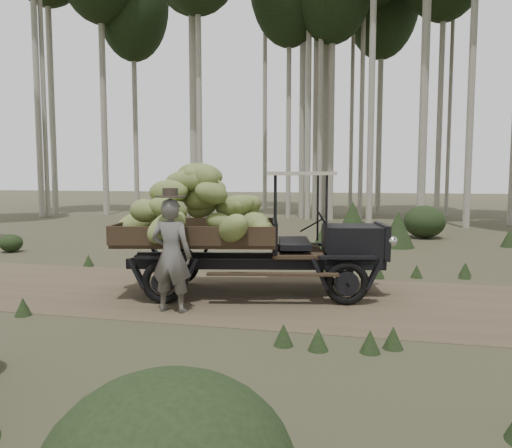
{
  "coord_description": "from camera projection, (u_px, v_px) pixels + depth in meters",
  "views": [
    {
      "loc": [
        1.37,
        -8.94,
        2.25
      ],
      "look_at": [
        -0.77,
        0.23,
        1.35
      ],
      "focal_mm": 35.0,
      "sensor_mm": 36.0,
      "label": 1
    }
  ],
  "objects": [
    {
      "name": "undergrowth",
      "position": [
        459.0,
        271.0,
        8.9
      ],
      "size": [
        23.5,
        20.75,
        1.36
      ],
      "color": "#233319",
      "rests_on": "ground"
    },
    {
      "name": "ground",
      "position": [
        294.0,
        299.0,
        9.19
      ],
      "size": [
        120.0,
        120.0,
        0.0
      ],
      "primitive_type": "plane",
      "color": "#473D2B",
      "rests_on": "ground"
    },
    {
      "name": "banana_truck",
      "position": [
        229.0,
        218.0,
        9.42
      ],
      "size": [
        5.45,
        3.04,
        2.54
      ],
      "rotation": [
        0.0,
        0.0,
        0.2
      ],
      "color": "black",
      "rests_on": "ground"
    },
    {
      "name": "farmer",
      "position": [
        171.0,
        254.0,
        8.21
      ],
      "size": [
        0.69,
        0.51,
        2.06
      ],
      "rotation": [
        0.0,
        0.0,
        3.14
      ],
      "color": "#5B5753",
      "rests_on": "ground"
    },
    {
      "name": "dirt_track",
      "position": [
        294.0,
        298.0,
        9.19
      ],
      "size": [
        70.0,
        4.0,
        0.01
      ],
      "primitive_type": "cube",
      "color": "brown",
      "rests_on": "ground"
    }
  ]
}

